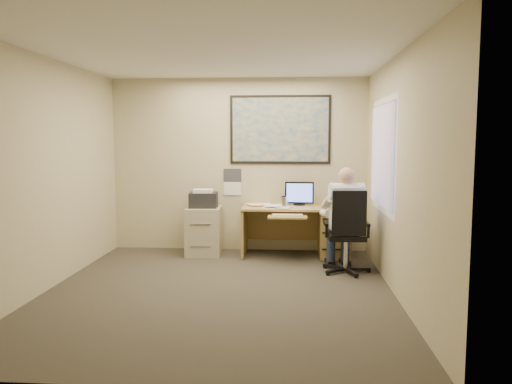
# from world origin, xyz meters

# --- Properties ---
(room_shell) EXTENTS (4.00, 4.50, 2.70)m
(room_shell) POSITION_xyz_m (0.00, 0.00, 1.35)
(room_shell) COLOR #353129
(room_shell) RESTS_ON ground
(desk) EXTENTS (1.60, 0.97, 1.10)m
(desk) POSITION_xyz_m (1.23, 1.90, 0.44)
(desk) COLOR tan
(desk) RESTS_ON ground
(world_map) EXTENTS (1.56, 0.03, 1.06)m
(world_map) POSITION_xyz_m (0.65, 2.23, 1.90)
(world_map) COLOR #1E4C93
(world_map) RESTS_ON room_shell
(wall_calendar) EXTENTS (0.28, 0.01, 0.42)m
(wall_calendar) POSITION_xyz_m (-0.10, 2.24, 1.08)
(wall_calendar) COLOR white
(wall_calendar) RESTS_ON room_shell
(window_blinds) EXTENTS (0.06, 1.40, 1.30)m
(window_blinds) POSITION_xyz_m (1.97, 0.80, 1.55)
(window_blinds) COLOR silver
(window_blinds) RESTS_ON room_shell
(filing_cabinet) EXTENTS (0.55, 0.65, 1.00)m
(filing_cabinet) POSITION_xyz_m (-0.50, 1.89, 0.43)
(filing_cabinet) COLOR #A9A288
(filing_cabinet) RESTS_ON ground
(office_chair) EXTENTS (0.68, 0.68, 1.11)m
(office_chair) POSITION_xyz_m (1.55, 0.92, 0.32)
(office_chair) COLOR black
(office_chair) RESTS_ON ground
(person) EXTENTS (0.69, 0.90, 1.39)m
(person) POSITION_xyz_m (1.55, 1.01, 0.69)
(person) COLOR silver
(person) RESTS_ON office_chair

